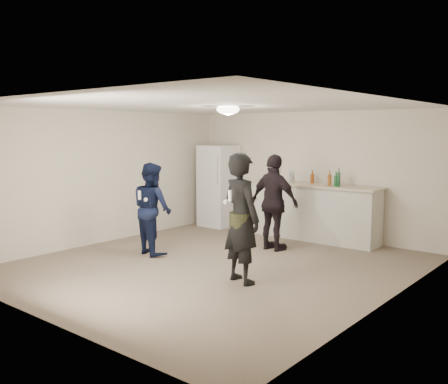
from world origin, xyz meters
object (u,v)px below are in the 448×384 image
Objects in this scene: spectator at (274,203)px; fridge at (218,186)px; shaker at (292,179)px; woman at (241,218)px; man at (152,208)px; counter at (313,213)px.

fridge is at bearing -21.33° from spectator.
spectator is (2.26, -1.16, -0.04)m from fridge.
shaker is 1.22m from spectator.
shaker is 3.21m from woman.
spectator is (1.48, 1.55, 0.06)m from man.
shaker is 0.09× the size of woman.
man is (0.78, -2.71, -0.11)m from fridge.
man is at bearing 52.16° from spectator.
spectator reaches higher than shaker.
spectator is (-0.72, 1.90, -0.05)m from woman.
counter is 1.43× the size of woman.
man is 2.22m from woman.
man is at bearing -113.25° from shaker.
fridge reaches higher than man.
woman reaches higher than fridge.
fridge is 1.95m from shaker.
woman reaches higher than shaker.
spectator is at bearing -119.19° from man.
counter is at bearing -105.13° from man.
spectator is at bearing -54.27° from woman.
shaker is 0.10× the size of spectator.
fridge is 0.99× the size of woman.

